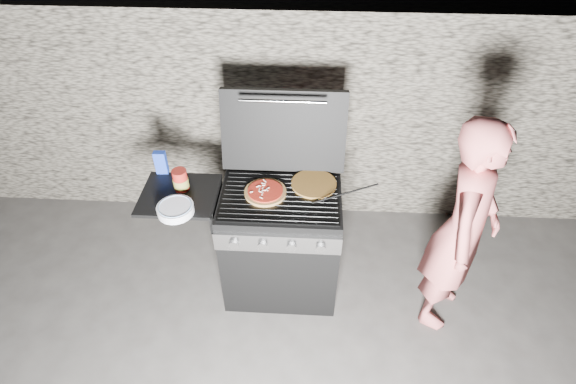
# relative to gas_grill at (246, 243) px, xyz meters

# --- Properties ---
(ground) EXTENTS (50.00, 50.00, 0.00)m
(ground) POSITION_rel_gas_grill_xyz_m (0.25, 0.00, -0.46)
(ground) COLOR #383634
(stone_wall) EXTENTS (8.00, 0.35, 1.80)m
(stone_wall) POSITION_rel_gas_grill_xyz_m (0.25, 1.05, 0.44)
(stone_wall) COLOR gray
(stone_wall) RESTS_ON ground
(gas_grill) EXTENTS (1.34, 0.79, 0.91)m
(gas_grill) POSITION_rel_gas_grill_xyz_m (0.00, 0.00, 0.00)
(gas_grill) COLOR black
(gas_grill) RESTS_ON ground
(pizza_topped) EXTENTS (0.31, 0.31, 0.03)m
(pizza_topped) POSITION_rel_gas_grill_xyz_m (0.15, 0.02, 0.47)
(pizza_topped) COLOR #A87741
(pizza_topped) RESTS_ON gas_grill
(pizza_plain) EXTENTS (0.35, 0.35, 0.02)m
(pizza_plain) POSITION_rel_gas_grill_xyz_m (0.47, 0.13, 0.46)
(pizza_plain) COLOR #B68534
(pizza_plain) RESTS_ON gas_grill
(sauce_jar) EXTENTS (0.11, 0.11, 0.15)m
(sauce_jar) POSITION_rel_gas_grill_xyz_m (-0.41, 0.05, 0.52)
(sauce_jar) COLOR maroon
(sauce_jar) RESTS_ON gas_grill
(blue_carton) EXTENTS (0.08, 0.05, 0.17)m
(blue_carton) POSITION_rel_gas_grill_xyz_m (-0.58, 0.22, 0.53)
(blue_carton) COLOR #1B3BBA
(blue_carton) RESTS_ON gas_grill
(plate_stack) EXTENTS (0.25, 0.25, 0.05)m
(plate_stack) POSITION_rel_gas_grill_xyz_m (-0.39, -0.18, 0.47)
(plate_stack) COLOR white
(plate_stack) RESTS_ON gas_grill
(person) EXTENTS (0.59, 0.69, 1.61)m
(person) POSITION_rel_gas_grill_xyz_m (1.41, -0.14, 0.35)
(person) COLOR #D46464
(person) RESTS_ON ground
(tongs) EXTENTS (0.43, 0.13, 0.09)m
(tongs) POSITION_rel_gas_grill_xyz_m (0.67, 0.00, 0.50)
(tongs) COLOR black
(tongs) RESTS_ON gas_grill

